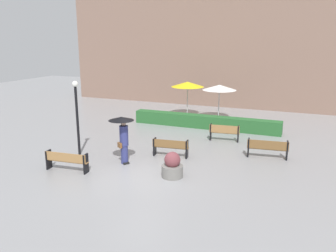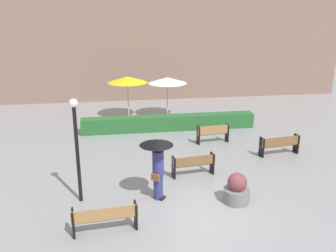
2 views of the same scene
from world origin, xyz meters
name	(u,v)px [view 1 (image 1 of 2)]	position (x,y,z in m)	size (l,w,h in m)	color
ground_plane	(139,176)	(0.00, 0.00, 0.00)	(60.00, 60.00, 0.00)	gray
bench_near_left	(66,160)	(-3.01, -0.70, 0.49)	(1.91, 0.52, 0.82)	#9E7242
bench_far_right	(268,148)	(4.51, 4.15, 0.51)	(1.86, 0.58, 0.86)	brown
bench_back_row	(224,132)	(2.03, 6.09, 0.53)	(1.61, 0.50, 0.89)	#9E7242
bench_mid_center	(170,147)	(0.30, 2.63, 0.50)	(1.71, 0.55, 0.83)	brown
pedestrian_with_umbrella	(123,132)	(-1.29, 1.02, 1.44)	(1.10, 1.10, 2.12)	navy
planter_pot	(172,166)	(1.27, 0.41, 0.44)	(0.86, 0.86, 1.04)	slate
lamp_post	(77,110)	(-3.84, 1.30, 2.18)	(0.28, 0.28, 3.51)	black
patio_umbrella_yellow	(188,84)	(-1.76, 10.91, 2.31)	(2.26, 2.26, 2.49)	silver
patio_umbrella_white	(219,87)	(0.53, 10.76, 2.23)	(2.25, 2.25, 2.42)	silver
hedge_strip	(205,122)	(0.26, 8.40, 0.39)	(9.16, 0.70, 0.79)	#28602D
building_facade	(230,48)	(0.00, 16.00, 4.63)	(28.00, 1.20, 9.26)	#846656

